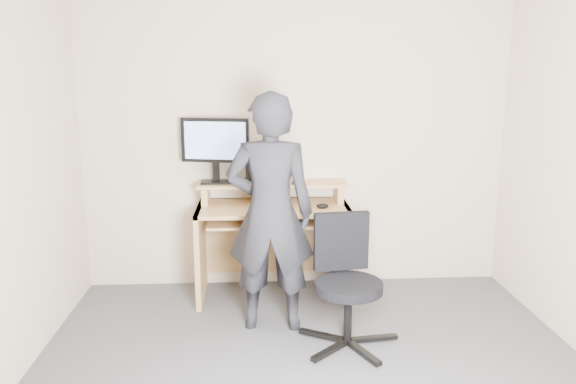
{
  "coord_description": "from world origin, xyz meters",
  "views": [
    {
      "loc": [
        -0.33,
        -2.85,
        1.82
      ],
      "look_at": [
        -0.11,
        1.05,
        0.95
      ],
      "focal_mm": 35.0,
      "sensor_mm": 36.0,
      "label": 1
    }
  ],
  "objects": [
    {
      "name": "travel_mug",
      "position": [
        -0.1,
        1.58,
        1.01
      ],
      "size": [
        0.11,
        0.11,
        0.19
      ],
      "primitive_type": "cylinder",
      "rotation": [
        0.0,
        0.0,
        -0.27
      ],
      "color": "silver",
      "rests_on": "desk"
    },
    {
      "name": "monitor",
      "position": [
        -0.65,
        1.59,
        1.22
      ],
      "size": [
        0.55,
        0.16,
        0.52
      ],
      "rotation": [
        0.0,
        0.0,
        -0.2
      ],
      "color": "black",
      "rests_on": "desk"
    },
    {
      "name": "charger",
      "position": [
        -0.44,
        1.5,
        0.93
      ],
      "size": [
        0.05,
        0.05,
        0.03
      ],
      "primitive_type": "cube",
      "rotation": [
        0.0,
        0.0,
        0.22
      ],
      "color": "black",
      "rests_on": "desk"
    },
    {
      "name": "desk",
      "position": [
        -0.2,
        1.53,
        0.55
      ],
      "size": [
        1.2,
        0.6,
        0.91
      ],
      "color": "tan",
      "rests_on": "ground"
    },
    {
      "name": "headphones",
      "position": [
        -0.42,
        1.66,
        0.92
      ],
      "size": [
        0.17,
        0.17,
        0.06
      ],
      "primitive_type": "torus",
      "rotation": [
        0.26,
        0.0,
        0.07
      ],
      "color": "silver",
      "rests_on": "desk"
    },
    {
      "name": "smartphone",
      "position": [
        -0.01,
        1.56,
        0.92
      ],
      "size": [
        0.08,
        0.14,
        0.01
      ],
      "primitive_type": "cube",
      "rotation": [
        0.0,
        0.0,
        -0.1
      ],
      "color": "black",
      "rests_on": "desk"
    },
    {
      "name": "office_chair",
      "position": [
        0.25,
        0.63,
        0.46
      ],
      "size": [
        0.66,
        0.67,
        0.85
      ],
      "rotation": [
        0.0,
        0.0,
        0.12
      ],
      "color": "black",
      "rests_on": "ground"
    },
    {
      "name": "back_wall",
      "position": [
        0.0,
        1.75,
        1.25
      ],
      "size": [
        3.5,
        0.02,
        2.5
      ],
      "primitive_type": "cube",
      "color": "beige",
      "rests_on": "ground"
    },
    {
      "name": "external_drive",
      "position": [
        -0.37,
        1.63,
        1.01
      ],
      "size": [
        0.09,
        0.14,
        0.2
      ],
      "primitive_type": "cube",
      "rotation": [
        0.0,
        0.0,
        0.17
      ],
      "color": "black",
      "rests_on": "desk"
    },
    {
      "name": "keyboard",
      "position": [
        -0.18,
        1.36,
        0.67
      ],
      "size": [
        0.48,
        0.25,
        0.03
      ],
      "primitive_type": "cube",
      "rotation": [
        0.0,
        0.0,
        -0.17
      ],
      "color": "black",
      "rests_on": "desk"
    },
    {
      "name": "person",
      "position": [
        -0.24,
        0.89,
        0.84
      ],
      "size": [
        0.64,
        0.45,
        1.67
      ],
      "primitive_type": "imported",
      "rotation": [
        0.0,
        0.0,
        3.06
      ],
      "color": "black",
      "rests_on": "ground"
    },
    {
      "name": "mouse",
      "position": [
        0.18,
        1.35,
        0.77
      ],
      "size": [
        0.11,
        0.09,
        0.04
      ],
      "primitive_type": "ellipsoid",
      "rotation": [
        0.0,
        0.0,
        0.25
      ],
      "color": "black",
      "rests_on": "desk"
    }
  ]
}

